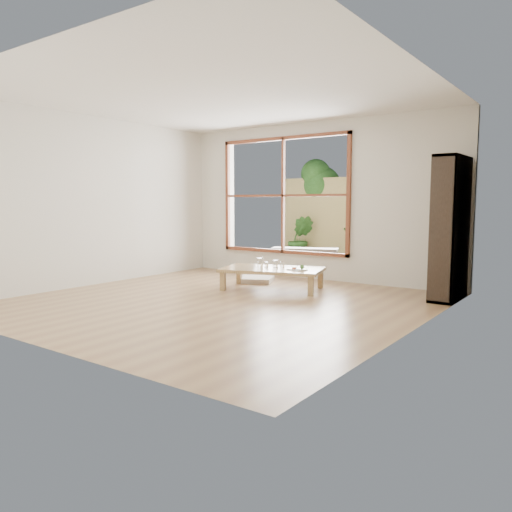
{
  "coord_description": "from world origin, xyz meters",
  "views": [
    {
      "loc": [
        4.08,
        -4.89,
        1.28
      ],
      "look_at": [
        0.11,
        0.63,
        0.55
      ],
      "focal_mm": 35.0,
      "sensor_mm": 36.0,
      "label": 1
    }
  ],
  "objects": [
    {
      "name": "floor_cushion",
      "position": [
        -0.6,
        1.6,
        0.04
      ],
      "size": [
        0.7,
        0.7,
        0.08
      ],
      "primitive_type": "cube",
      "rotation": [
        0.0,
        0.0,
        0.43
      ],
      "color": "white",
      "rests_on": "ground"
    },
    {
      "name": "garden_bench",
      "position": [
        -0.68,
        3.31,
        0.36
      ],
      "size": [
        1.29,
        0.78,
        0.39
      ],
      "rotation": [
        0.0,
        0.0,
        0.36
      ],
      "color": "#31241B",
      "rests_on": "deck"
    },
    {
      "name": "glass_short",
      "position": [
        0.05,
        1.37,
        0.36
      ],
      "size": [
        0.06,
        0.06,
        0.08
      ],
      "primitive_type": "cylinder",
      "color": "silver",
      "rests_on": "low_table"
    },
    {
      "name": "bamboo_fence",
      "position": [
        -0.6,
        4.56,
        0.9
      ],
      "size": [
        2.8,
        0.06,
        1.8
      ],
      "primitive_type": "cube",
      "color": "tan",
      "rests_on": "ground"
    },
    {
      "name": "glass_tall",
      "position": [
        -0.08,
        0.98,
        0.4
      ],
      "size": [
        0.09,
        0.09,
        0.16
      ],
      "primitive_type": "cylinder",
      "color": "silver",
      "rests_on": "low_table"
    },
    {
      "name": "glass_small",
      "position": [
        -0.13,
        1.22,
        0.36
      ],
      "size": [
        0.06,
        0.06,
        0.08
      ],
      "primitive_type": "cylinder",
      "color": "silver",
      "rests_on": "low_table"
    },
    {
      "name": "food_tray",
      "position": [
        0.43,
        1.2,
        0.34
      ],
      "size": [
        0.29,
        0.24,
        0.08
      ],
      "rotation": [
        0.0,
        0.0,
        -0.27
      ],
      "color": "white",
      "rests_on": "low_table"
    },
    {
      "name": "garden_tree",
      "position": [
        -1.28,
        4.86,
        1.63
      ],
      "size": [
        1.04,
        0.85,
        2.22
      ],
      "color": "#4C3D2D",
      "rests_on": "ground"
    },
    {
      "name": "ground",
      "position": [
        0.0,
        0.0,
        0.0
      ],
      "size": [
        5.0,
        5.0,
        0.0
      ],
      "primitive_type": "plane",
      "color": "#A07D50",
      "rests_on": "ground"
    },
    {
      "name": "low_table",
      "position": [
        0.02,
        1.17,
        0.28
      ],
      "size": [
        1.63,
        1.21,
        0.32
      ],
      "rotation": [
        0.0,
        0.0,
        0.3
      ],
      "color": "tan",
      "rests_on": "ground"
    },
    {
      "name": "deck",
      "position": [
        -0.6,
        3.56,
        0.0
      ],
      "size": [
        2.8,
        2.0,
        0.05
      ],
      "primitive_type": "cube",
      "color": "#352E26",
      "rests_on": "ground"
    },
    {
      "name": "bookshelf",
      "position": [
        2.33,
        1.9,
        0.94
      ],
      "size": [
        0.3,
        0.85,
        1.88
      ],
      "primitive_type": "cube",
      "color": "#31241B",
      "rests_on": "ground"
    },
    {
      "name": "shrub_right",
      "position": [
        0.12,
        4.38,
        0.52
      ],
      "size": [
        0.98,
        0.87,
        0.98
      ],
      "primitive_type": "imported",
      "rotation": [
        0.0,
        0.0,
        -0.13
      ],
      "color": "#2B6023",
      "rests_on": "deck"
    },
    {
      "name": "shrub_left",
      "position": [
        -1.35,
        4.27,
        0.51
      ],
      "size": [
        0.65,
        0.59,
        0.97
      ],
      "primitive_type": "imported",
      "rotation": [
        0.0,
        0.0,
        0.36
      ],
      "color": "#2B6023",
      "rests_on": "deck"
    },
    {
      "name": "glass_mid",
      "position": [
        0.02,
        1.24,
        0.37
      ],
      "size": [
        0.08,
        0.08,
        0.11
      ],
      "primitive_type": "cylinder",
      "color": "silver",
      "rests_on": "low_table"
    }
  ]
}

